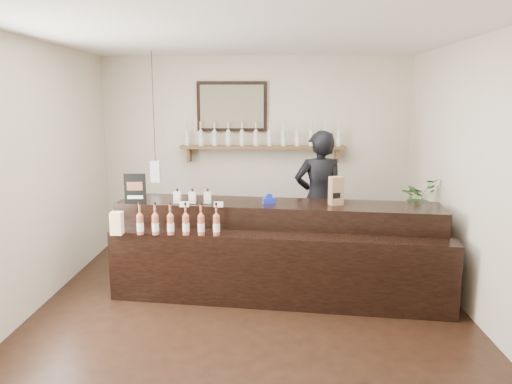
% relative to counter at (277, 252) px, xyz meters
% --- Properties ---
extents(ground, '(5.00, 5.00, 0.00)m').
position_rel_counter_xyz_m(ground, '(-0.28, -0.57, -0.48)').
color(ground, black).
rests_on(ground, ground).
extents(room_shell, '(5.00, 5.00, 5.00)m').
position_rel_counter_xyz_m(room_shell, '(-0.28, -0.57, 1.22)').
color(room_shell, beige).
rests_on(room_shell, ground).
extents(back_wall_decor, '(2.66, 0.96, 1.69)m').
position_rel_counter_xyz_m(back_wall_decor, '(-0.43, 1.81, 1.27)').
color(back_wall_decor, brown).
rests_on(back_wall_decor, ground).
extents(counter, '(3.72, 1.44, 1.19)m').
position_rel_counter_xyz_m(counter, '(0.00, 0.00, 0.00)').
color(counter, black).
rests_on(counter, ground).
extents(promo_sign, '(0.24, 0.03, 0.34)m').
position_rel_counter_xyz_m(promo_sign, '(-1.60, 0.07, 0.71)').
color(promo_sign, black).
rests_on(promo_sign, counter).
extents(paper_bag, '(0.17, 0.15, 0.32)m').
position_rel_counter_xyz_m(paper_bag, '(0.66, 0.05, 0.70)').
color(paper_bag, olive).
rests_on(paper_bag, counter).
extents(tape_dispenser, '(0.15, 0.10, 0.12)m').
position_rel_counter_xyz_m(tape_dispenser, '(-0.09, 0.09, 0.59)').
color(tape_dispenser, '#192AB1').
rests_on(tape_dispenser, counter).
extents(side_cabinet, '(0.47, 0.59, 0.78)m').
position_rel_counter_xyz_m(side_cabinet, '(1.72, 0.52, -0.09)').
color(side_cabinet, brown).
rests_on(side_cabinet, ground).
extents(potted_plant, '(0.56, 0.54, 0.47)m').
position_rel_counter_xyz_m(potted_plant, '(1.72, 0.52, 0.54)').
color(potted_plant, '#336227').
rests_on(potted_plant, side_cabinet).
extents(shopkeeper, '(0.81, 0.61, 2.03)m').
position_rel_counter_xyz_m(shopkeeper, '(0.56, 0.98, 0.54)').
color(shopkeeper, black).
rests_on(shopkeeper, ground).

